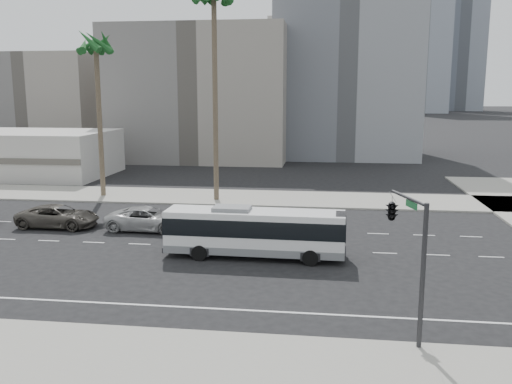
% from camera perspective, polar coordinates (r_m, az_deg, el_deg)
% --- Properties ---
extents(ground, '(700.00, 700.00, 0.00)m').
position_cam_1_polar(ground, '(33.42, -2.28, -5.85)').
color(ground, black).
rests_on(ground, ground).
extents(sidewalk_north, '(120.00, 7.00, 0.15)m').
position_cam_1_polar(sidewalk_north, '(48.33, 0.79, -0.65)').
color(sidewalk_north, gray).
rests_on(sidewalk_north, ground).
extents(sidewalk_south, '(120.00, 7.00, 0.15)m').
position_cam_1_polar(sidewalk_south, '(19.38, -10.38, -18.39)').
color(sidewalk_south, gray).
rests_on(sidewalk_south, ground).
extents(commercial_low, '(22.00, 12.16, 5.00)m').
position_cam_1_polar(commercial_low, '(67.98, -24.14, 3.73)').
color(commercial_low, beige).
rests_on(commercial_low, ground).
extents(midrise_beige_west, '(24.00, 18.00, 18.00)m').
position_cam_1_polar(midrise_beige_west, '(78.58, -5.52, 10.12)').
color(midrise_beige_west, slate).
rests_on(midrise_beige_west, ground).
extents(midrise_gray_center, '(20.00, 20.00, 26.00)m').
position_cam_1_polar(midrise_gray_center, '(83.74, 9.36, 12.79)').
color(midrise_gray_center, slate).
rests_on(midrise_gray_center, ground).
extents(midrise_beige_far, '(18.00, 16.00, 15.00)m').
position_cam_1_polar(midrise_beige_far, '(92.47, -20.88, 8.60)').
color(midrise_beige_far, slate).
rests_on(midrise_beige_far, ground).
extents(civic_tower, '(42.00, 42.00, 129.00)m').
position_cam_1_polar(civic_tower, '(283.25, 6.08, 16.35)').
color(civic_tower, beige).
rests_on(civic_tower, ground).
extents(highrise_right, '(26.00, 26.00, 70.00)m').
position_cam_1_polar(highrise_right, '(265.83, 16.52, 15.55)').
color(highrise_right, slate).
rests_on(highrise_right, ground).
extents(highrise_far, '(22.00, 22.00, 60.00)m').
position_cam_1_polar(highrise_far, '(299.40, 20.42, 13.75)').
color(highrise_far, slate).
rests_on(highrise_far, ground).
extents(city_bus, '(10.28, 2.53, 2.94)m').
position_cam_1_polar(city_bus, '(31.15, -0.14, -4.11)').
color(city_bus, silver).
rests_on(city_bus, ground).
extents(car_a, '(2.78, 5.75, 1.58)m').
position_cam_1_polar(car_a, '(38.10, -11.23, -2.78)').
color(car_a, '#A7A7A7').
rests_on(car_a, ground).
extents(car_b, '(2.64, 5.64, 1.56)m').
position_cam_1_polar(car_b, '(40.65, -19.99, -2.40)').
color(car_b, '#49443C').
rests_on(car_b, ground).
extents(traffic_signal, '(2.57, 3.53, 5.53)m').
position_cam_1_polar(traffic_signal, '(22.45, 14.34, -2.11)').
color(traffic_signal, '#262628').
rests_on(traffic_signal, ground).
extents(palm_mid, '(4.68, 4.68, 14.49)m').
position_cam_1_polar(palm_mid, '(50.55, -16.40, 14.19)').
color(palm_mid, brown).
rests_on(palm_mid, ground).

